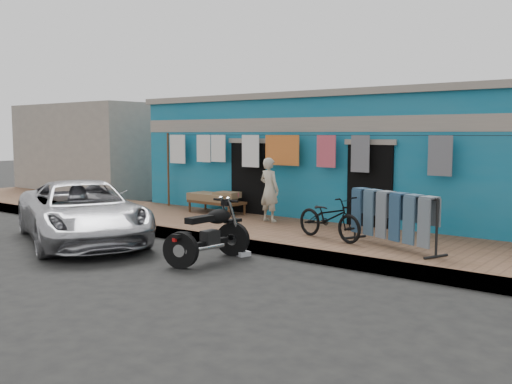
% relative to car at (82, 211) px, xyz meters
% --- Properties ---
extents(ground, '(80.00, 80.00, 0.00)m').
position_rel_car_xyz_m(ground, '(3.31, -0.14, -0.68)').
color(ground, black).
rests_on(ground, ground).
extents(sidewalk, '(28.00, 3.00, 0.25)m').
position_rel_car_xyz_m(sidewalk, '(3.31, 2.86, -0.56)').
color(sidewalk, brown).
rests_on(sidewalk, ground).
extents(curb, '(28.00, 0.10, 0.25)m').
position_rel_car_xyz_m(curb, '(3.31, 1.41, -0.56)').
color(curb, gray).
rests_on(curb, ground).
extents(building, '(12.20, 5.20, 3.36)m').
position_rel_car_xyz_m(building, '(3.31, 6.85, 1.00)').
color(building, '#106990').
rests_on(building, ground).
extents(neighbor_left, '(6.00, 5.00, 3.40)m').
position_rel_car_xyz_m(neighbor_left, '(-7.69, 6.86, 1.02)').
color(neighbor_left, '#9E9384').
rests_on(neighbor_left, ground).
extents(clothesline, '(10.06, 0.06, 2.10)m').
position_rel_car_xyz_m(clothesline, '(2.28, 4.11, 1.13)').
color(clothesline, brown).
rests_on(clothesline, sidewalk).
extents(car, '(5.32, 3.98, 1.36)m').
position_rel_car_xyz_m(car, '(0.00, 0.00, 0.00)').
color(car, '#B9B9BE').
rests_on(car, ground).
extents(seated_person, '(0.59, 0.43, 1.52)m').
position_rel_car_xyz_m(seated_person, '(2.39, 3.54, 0.33)').
color(seated_person, beige).
rests_on(seated_person, sidewalk).
extents(bicycle, '(1.74, 0.97, 1.07)m').
position_rel_car_xyz_m(bicycle, '(4.71, 2.42, 0.10)').
color(bicycle, black).
rests_on(bicycle, sidewalk).
extents(motorcycle, '(0.68, 1.74, 1.11)m').
position_rel_car_xyz_m(motorcycle, '(3.43, 0.29, -0.13)').
color(motorcycle, black).
rests_on(motorcycle, ground).
extents(charpoy, '(1.71, 0.93, 0.55)m').
position_rel_car_xyz_m(charpoy, '(0.44, 3.82, -0.16)').
color(charpoy, brown).
rests_on(charpoy, sidewalk).
extents(jeans_rack, '(2.51, 1.95, 1.06)m').
position_rel_car_xyz_m(jeans_rack, '(6.03, 2.46, 0.10)').
color(jeans_rack, black).
rests_on(jeans_rack, sidewalk).
extents(litter_a, '(0.25, 0.22, 0.09)m').
position_rel_car_xyz_m(litter_a, '(2.29, 1.06, -0.64)').
color(litter_a, silver).
rests_on(litter_a, ground).
extents(litter_b, '(0.20, 0.20, 0.08)m').
position_rel_car_xyz_m(litter_b, '(3.33, 1.06, -0.64)').
color(litter_b, silver).
rests_on(litter_b, ground).
extents(litter_c, '(0.24, 0.27, 0.09)m').
position_rel_car_xyz_m(litter_c, '(3.64, 1.06, -0.64)').
color(litter_c, silver).
rests_on(litter_c, ground).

